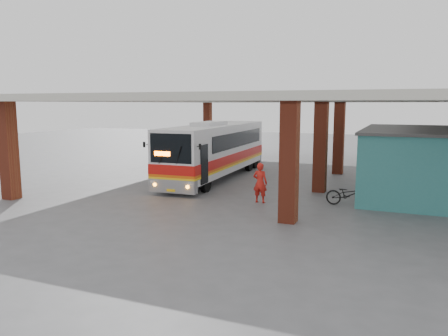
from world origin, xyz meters
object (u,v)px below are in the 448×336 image
object	(u,v)px
pedestrian	(260,183)
red_chair	(370,172)
motorcycle	(349,195)
coach_bus	(216,150)

from	to	relation	value
pedestrian	red_chair	distance (m)	9.35
pedestrian	motorcycle	bearing A→B (deg)	-165.84
pedestrian	coach_bus	bearing A→B (deg)	-47.22
motorcycle	pedestrian	size ratio (longest dim) A/B	1.08
coach_bus	motorcycle	size ratio (longest dim) A/B	6.02
coach_bus	motorcycle	bearing A→B (deg)	-30.40
coach_bus	red_chair	size ratio (longest dim) A/B	16.01
motorcycle	coach_bus	bearing A→B (deg)	67.27
coach_bus	pedestrian	size ratio (longest dim) A/B	6.49
coach_bus	red_chair	world-z (taller)	coach_bus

